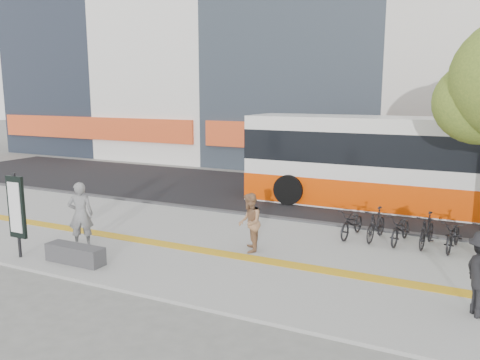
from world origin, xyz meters
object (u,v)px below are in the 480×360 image
at_px(bus, 416,167).
at_px(seated_woman, 81,214).
at_px(signboard, 16,208).
at_px(pedestrian_tan, 250,223).
at_px(bench, 75,254).

bearing_deg(bus, seated_woman, -131.62).
relative_size(signboard, pedestrian_tan, 1.39).
height_order(bench, pedestrian_tan, pedestrian_tan).
bearing_deg(seated_woman, pedestrian_tan, 164.45).
distance_m(bench, pedestrian_tan, 4.48).
xyz_separation_m(signboard, bus, (8.47, 10.01, 0.25)).
distance_m(seated_woman, pedestrian_tan, 4.62).
bearing_deg(pedestrian_tan, seated_woman, -92.67).
xyz_separation_m(bench, bus, (6.87, 9.70, 1.31)).
height_order(signboard, bus, bus).
relative_size(signboard, seated_woman, 1.22).
relative_size(seated_woman, pedestrian_tan, 1.14).
distance_m(signboard, seated_woman, 1.63).
xyz_separation_m(bus, seated_woman, (-7.67, -8.63, -0.64)).
distance_m(signboard, pedestrian_tan, 5.96).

